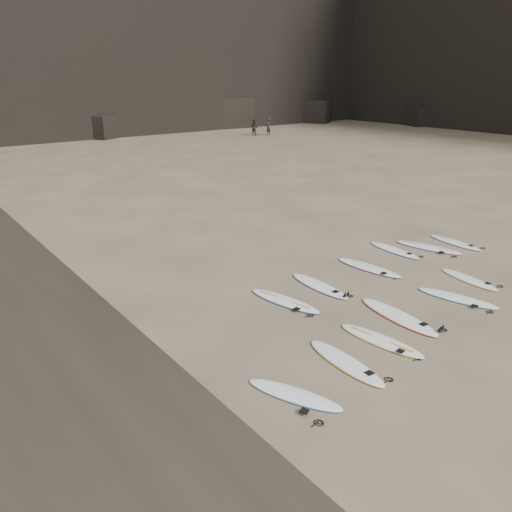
% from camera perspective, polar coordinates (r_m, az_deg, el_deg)
% --- Properties ---
extents(ground, '(240.00, 240.00, 0.00)m').
position_cam_1_polar(ground, '(15.46, 17.84, -5.79)').
color(ground, '#897559').
rests_on(ground, ground).
extents(surfboard_0, '(0.76, 2.49, 0.09)m').
position_cam_1_polar(surfboard_0, '(12.34, 10.19, -11.84)').
color(surfboard_0, white).
rests_on(surfboard_0, ground).
extents(surfboard_1, '(0.88, 2.48, 0.09)m').
position_cam_1_polar(surfboard_1, '(13.43, 14.08, -9.31)').
color(surfboard_1, white).
rests_on(surfboard_1, ground).
extents(surfboard_2, '(0.94, 2.84, 0.10)m').
position_cam_1_polar(surfboard_2, '(14.78, 15.94, -6.61)').
color(surfboard_2, white).
rests_on(surfboard_2, ground).
extents(surfboard_3, '(1.16, 2.50, 0.09)m').
position_cam_1_polar(surfboard_3, '(16.51, 22.01, -4.46)').
color(surfboard_3, white).
rests_on(surfboard_3, ground).
extents(surfboard_4, '(0.84, 2.25, 0.08)m').
position_cam_1_polar(surfboard_4, '(18.13, 23.13, -2.45)').
color(surfboard_4, white).
rests_on(surfboard_4, ground).
extents(surfboard_5, '(1.09, 2.59, 0.09)m').
position_cam_1_polar(surfboard_5, '(15.16, 3.28, -5.12)').
color(surfboard_5, white).
rests_on(surfboard_5, ground).
extents(surfboard_6, '(0.68, 2.53, 0.09)m').
position_cam_1_polar(surfboard_6, '(16.29, 7.24, -3.38)').
color(surfboard_6, white).
rests_on(surfboard_6, ground).
extents(surfboard_7, '(0.90, 2.66, 0.09)m').
position_cam_1_polar(surfboard_7, '(18.09, 12.76, -1.28)').
color(surfboard_7, white).
rests_on(surfboard_7, ground).
extents(surfboard_8, '(0.71, 2.42, 0.09)m').
position_cam_1_polar(surfboard_8, '(20.11, 15.50, 0.67)').
color(surfboard_8, white).
rests_on(surfboard_8, ground).
extents(surfboard_9, '(1.27, 2.70, 0.09)m').
position_cam_1_polar(surfboard_9, '(20.82, 19.08, 0.97)').
color(surfboard_9, white).
rests_on(surfboard_9, ground).
extents(surfboard_10, '(0.82, 2.44, 0.09)m').
position_cam_1_polar(surfboard_10, '(21.81, 21.76, 1.46)').
color(surfboard_10, white).
rests_on(surfboard_10, ground).
extents(surfboard_11, '(1.36, 2.25, 0.08)m').
position_cam_1_polar(surfboard_11, '(11.13, 4.40, -15.51)').
color(surfboard_11, white).
rests_on(surfboard_11, ground).
extents(person_a, '(0.74, 0.58, 1.78)m').
position_cam_1_polar(person_a, '(56.71, 1.41, 14.55)').
color(person_a, black).
rests_on(person_a, ground).
extents(person_b, '(0.85, 0.98, 1.73)m').
position_cam_1_polar(person_b, '(56.45, -0.21, 14.50)').
color(person_b, black).
rests_on(person_b, ground).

